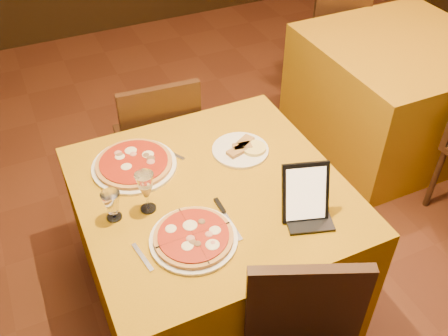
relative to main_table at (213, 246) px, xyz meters
name	(u,v)px	position (x,y,z in m)	size (l,w,h in m)	color
floor	(324,292)	(0.53, -0.24, -0.38)	(6.00, 7.00, 0.01)	#5E2D19
main_table	(213,246)	(0.00, 0.00, 0.00)	(1.10, 1.10, 0.75)	#AD790B
side_table	(394,93)	(1.65, 0.71, 0.00)	(1.10, 1.10, 0.75)	#B47A0B
chair_main_far	(156,140)	(0.00, 0.79, 0.08)	(0.38, 0.38, 0.91)	black
chair_side_far	(329,34)	(1.65, 1.50, 0.08)	(0.39, 0.39, 0.91)	black
pizza_near	(194,238)	(-0.18, -0.24, 0.39)	(0.34, 0.34, 0.03)	white
pizza_far	(134,164)	(-0.25, 0.27, 0.39)	(0.38, 0.38, 0.03)	white
cutlet_dish	(240,149)	(0.22, 0.17, 0.39)	(0.26, 0.26, 0.03)	white
wine_glass	(146,192)	(-0.28, -0.01, 0.47)	(0.08, 0.08, 0.19)	#EED587
water_glass	(112,206)	(-0.42, 0.01, 0.44)	(0.06, 0.06, 0.13)	silver
tablet	(305,192)	(0.27, -0.29, 0.49)	(0.18, 0.02, 0.24)	black
knife	(228,221)	(-0.02, -0.20, 0.38)	(0.23, 0.02, 0.01)	#BBBAC2
fork_near	(143,257)	(-0.38, -0.24, 0.38)	(0.15, 0.02, 0.01)	silver
fork_far	(170,153)	(-0.08, 0.29, 0.38)	(0.16, 0.02, 0.01)	silver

